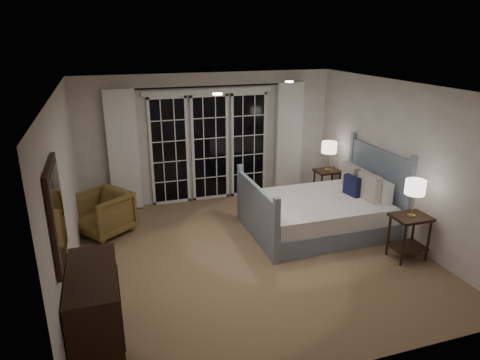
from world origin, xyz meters
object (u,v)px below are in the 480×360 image
object	(u,v)px
nightstand_right	(327,180)
lamp_left	(415,188)
nightstand_left	(409,230)
lamp_right	(329,148)
dresser	(95,308)
armchair	(103,213)
bed	(321,211)

from	to	relation	value
nightstand_right	lamp_left	world-z (taller)	lamp_left
nightstand_left	lamp_right	xyz separation A→B (m)	(0.02, 2.48, 0.63)
lamp_left	dresser	distance (m)	4.47
nightstand_right	dresser	bearing A→B (deg)	-145.86
lamp_left	dresser	xyz separation A→B (m)	(-4.39, -0.51, -0.68)
nightstand_left	lamp_right	distance (m)	2.56
lamp_right	armchair	xyz separation A→B (m)	(-4.28, -0.21, -0.72)
lamp_right	nightstand_right	bearing A→B (deg)	-153.43
bed	dresser	world-z (taller)	bed
lamp_left	bed	bearing A→B (deg)	120.38
dresser	bed	bearing A→B (deg)	26.05
nightstand_right	bed	bearing A→B (deg)	-122.40
dresser	armchair	bearing A→B (deg)	87.32
lamp_left	dresser	size ratio (longest dim) A/B	0.45
nightstand_left	lamp_left	bearing A→B (deg)	-90.00
nightstand_left	armchair	world-z (taller)	armchair
nightstand_left	nightstand_right	distance (m)	2.48
lamp_left	lamp_right	distance (m)	2.48
nightstand_right	lamp_left	bearing A→B (deg)	-90.49
nightstand_right	armchair	world-z (taller)	armchair
nightstand_right	lamp_right	world-z (taller)	lamp_right
bed	nightstand_right	size ratio (longest dim) A/B	3.65
lamp_left	armchair	distance (m)	4.89
lamp_left	armchair	xyz separation A→B (m)	(-4.26, 2.27, -0.76)
bed	nightstand_left	distance (m)	1.48
armchair	bed	bearing A→B (deg)	37.60
lamp_right	armchair	world-z (taller)	lamp_right
nightstand_right	lamp_right	size ratio (longest dim) A/B	1.09
bed	dresser	xyz separation A→B (m)	(-3.64, -1.78, 0.10)
bed	armchair	size ratio (longest dim) A/B	2.88
bed	lamp_right	world-z (taller)	bed
armchair	lamp_left	bearing A→B (deg)	25.38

